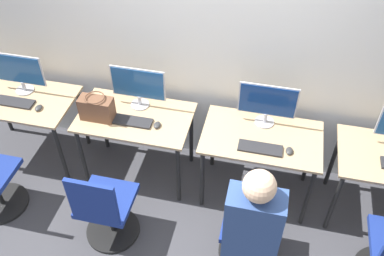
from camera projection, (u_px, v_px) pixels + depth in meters
The scene contains 18 objects.
ground_plane at pixel (189, 205), 4.10m from camera, with size 20.00×20.00×0.00m, color #3D3D42.
wall_back at pixel (208, 38), 3.67m from camera, with size 12.00×0.05×2.80m.
desk_far_left at pixel (22, 106), 4.15m from camera, with size 1.04×0.63×0.76m.
monitor_far_left at pixel (19, 72), 4.01m from camera, with size 0.51×0.17×0.41m.
keyboard_far_left at pixel (15, 102), 4.02m from camera, with size 0.37×0.13×0.02m.
mouse_far_left at pixel (39, 108), 3.95m from camera, with size 0.06×0.09×0.03m.
desk_left at pixel (136, 124), 3.96m from camera, with size 1.04×0.63×0.76m.
monitor_left at pixel (138, 86), 3.85m from camera, with size 0.51×0.17×0.41m.
keyboard_left at pixel (132, 121), 3.83m from camera, with size 0.37×0.13×0.02m.
mouse_left at pixel (157, 125), 3.79m from camera, with size 0.06×0.09×0.03m.
office_chair_left at pixel (105, 211), 3.59m from camera, with size 0.48×0.48×0.92m.
desk_right at pixel (261, 144), 3.77m from camera, with size 1.04×0.63×0.76m.
monitor_right at pixel (267, 103), 3.68m from camera, with size 0.51×0.17×0.41m.
keyboard_right at pixel (260, 148), 3.59m from camera, with size 0.37×0.13×0.02m.
mouse_right at pixel (289, 151), 3.56m from camera, with size 0.06×0.09×0.03m.
office_chair_right at pixel (249, 234), 3.43m from camera, with size 0.48×0.48×0.92m.
person_right at pixel (250, 243), 2.86m from camera, with size 0.36×0.20×1.54m.
handbag at pixel (97, 108), 3.80m from camera, with size 0.30×0.18×0.25m.
Camera 1 is at (0.58, -2.39, 3.36)m, focal length 40.00 mm.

